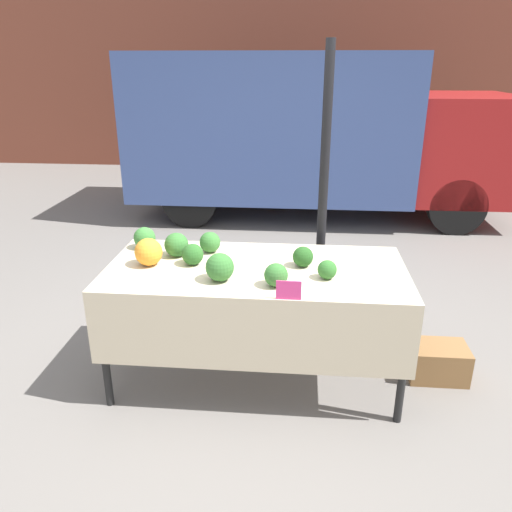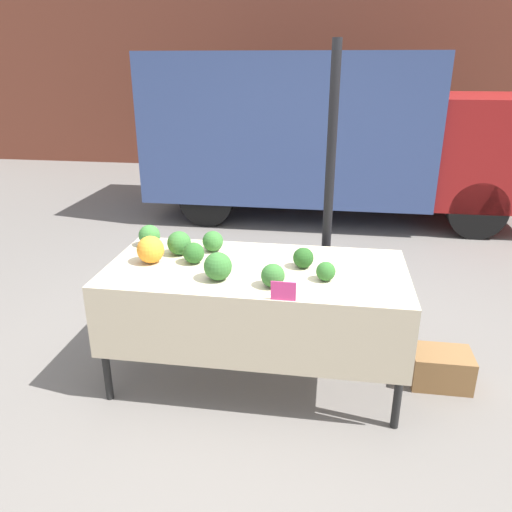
% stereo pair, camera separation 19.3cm
% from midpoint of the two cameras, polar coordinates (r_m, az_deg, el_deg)
% --- Properties ---
extents(ground_plane, '(40.00, 40.00, 0.00)m').
position_cam_midpoint_polar(ground_plane, '(3.71, -1.53, -13.43)').
color(ground_plane, slate).
extents(building_facade, '(16.00, 0.60, 4.53)m').
position_cam_midpoint_polar(building_facade, '(10.86, 3.42, 22.15)').
color(building_facade, brown).
rests_on(building_facade, ground_plane).
extents(tent_pole, '(0.07, 0.07, 2.26)m').
position_cam_midpoint_polar(tent_pole, '(3.82, 6.21, 6.34)').
color(tent_pole, black).
rests_on(tent_pole, ground_plane).
extents(parked_truck, '(5.20, 2.01, 2.23)m').
position_cam_midpoint_polar(parked_truck, '(7.31, 5.17, 14.16)').
color(parked_truck, '#384C84').
rests_on(parked_truck, ground_plane).
extents(market_table, '(1.98, 0.95, 0.84)m').
position_cam_midpoint_polar(market_table, '(3.28, -1.79, -3.33)').
color(market_table, beige).
rests_on(market_table, ground_plane).
extents(orange_cauliflower, '(0.18, 0.18, 0.18)m').
position_cam_midpoint_polar(orange_cauliflower, '(3.40, -13.78, 0.43)').
color(orange_cauliflower, orange).
rests_on(orange_cauliflower, market_table).
extents(romanesco_head, '(0.13, 0.13, 0.10)m').
position_cam_midpoint_polar(romanesco_head, '(3.58, -13.53, 0.78)').
color(romanesco_head, '#93B238').
rests_on(romanesco_head, market_table).
extents(broccoli_head_0, '(0.12, 0.12, 0.12)m').
position_cam_midpoint_polar(broccoli_head_0, '(3.13, 6.40, -1.58)').
color(broccoli_head_0, '#2D6628').
rests_on(broccoli_head_0, market_table).
extents(broccoli_head_1, '(0.14, 0.14, 0.14)m').
position_cam_midpoint_polar(broccoli_head_1, '(3.30, 3.72, -0.10)').
color(broccoli_head_1, '#23511E').
rests_on(broccoli_head_1, market_table).
extents(broccoli_head_2, '(0.15, 0.15, 0.15)m').
position_cam_midpoint_polar(broccoli_head_2, '(3.56, -6.83, 1.56)').
color(broccoli_head_2, '#336B2D').
rests_on(broccoli_head_2, market_table).
extents(broccoli_head_3, '(0.17, 0.17, 0.17)m').
position_cam_midpoint_polar(broccoli_head_3, '(3.52, -10.64, 1.26)').
color(broccoli_head_3, '#336B2D').
rests_on(broccoli_head_3, market_table).
extents(broccoli_head_4, '(0.14, 0.14, 0.14)m').
position_cam_midpoint_polar(broccoli_head_4, '(3.36, -8.89, 0.16)').
color(broccoli_head_4, '#285B23').
rests_on(broccoli_head_4, market_table).
extents(broccoli_head_5, '(0.16, 0.16, 0.16)m').
position_cam_midpoint_polar(broccoli_head_5, '(3.72, -14.07, 2.02)').
color(broccoli_head_5, '#387533').
rests_on(broccoli_head_5, market_table).
extents(broccoli_head_6, '(0.18, 0.18, 0.18)m').
position_cam_midpoint_polar(broccoli_head_6, '(3.09, -5.95, -1.30)').
color(broccoli_head_6, '#336B2D').
rests_on(broccoli_head_6, market_table).
extents(broccoli_head_7, '(0.15, 0.15, 0.15)m').
position_cam_midpoint_polar(broccoli_head_7, '(3.00, 0.46, -2.21)').
color(broccoli_head_7, '#336B2D').
rests_on(broccoli_head_7, market_table).
extents(price_sign, '(0.14, 0.01, 0.12)m').
position_cam_midpoint_polar(price_sign, '(2.84, 1.81, -3.96)').
color(price_sign, '#E53D84').
rests_on(price_sign, market_table).
extents(produce_crate, '(0.40, 0.29, 0.25)m').
position_cam_midpoint_polar(produce_crate, '(3.82, 18.63, -11.36)').
color(produce_crate, olive).
rests_on(produce_crate, ground_plane).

